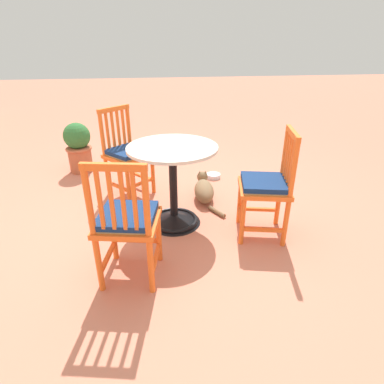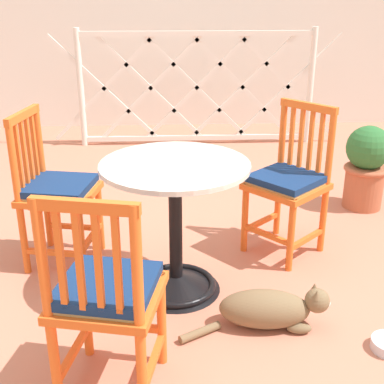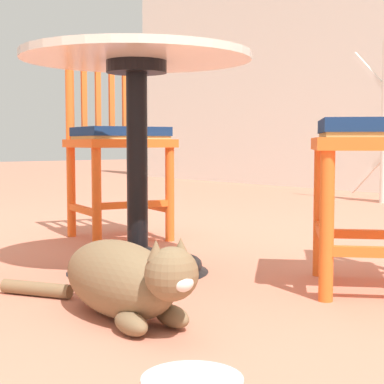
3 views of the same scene
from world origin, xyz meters
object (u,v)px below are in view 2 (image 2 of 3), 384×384
object	(u,v)px
orange_chair_at_corner	(56,191)
orange_chair_facing_out	(289,183)
cafe_table	(176,243)
tabby_cat	(272,309)
orange_chair_tucked_in	(107,296)
terracotta_planter	(366,165)

from	to	relation	value
orange_chair_at_corner	orange_chair_facing_out	bearing A→B (deg)	2.64
cafe_table	tabby_cat	xyz separation A→B (m)	(0.46, -0.35, -0.19)
orange_chair_at_corner	orange_chair_tucked_in	distance (m)	1.17
orange_chair_tucked_in	orange_chair_at_corner	bearing A→B (deg)	110.00
orange_chair_tucked_in	cafe_table	bearing A→B (deg)	69.18
orange_chair_facing_out	tabby_cat	distance (m)	0.88
orange_chair_at_corner	orange_chair_tucked_in	size ratio (longest dim) A/B	1.00
cafe_table	orange_chair_at_corner	world-z (taller)	orange_chair_at_corner
orange_chair_facing_out	terracotta_planter	xyz separation A→B (m)	(0.72, 0.64, -0.12)
cafe_table	orange_chair_at_corner	xyz separation A→B (m)	(-0.68, 0.36, 0.16)
cafe_table	terracotta_planter	size ratio (longest dim) A/B	1.23
cafe_table	orange_chair_facing_out	xyz separation A→B (m)	(0.69, 0.42, 0.16)
orange_chair_facing_out	orange_chair_tucked_in	distance (m)	1.51
cafe_table	orange_chair_at_corner	size ratio (longest dim) A/B	0.83
orange_chair_facing_out	orange_chair_at_corner	distance (m)	1.37
tabby_cat	orange_chair_facing_out	bearing A→B (deg)	73.52
tabby_cat	terracotta_planter	size ratio (longest dim) A/B	1.19
terracotta_planter	cafe_table	bearing A→B (deg)	-143.10
tabby_cat	terracotta_planter	bearing A→B (deg)	56.02
orange_chair_at_corner	tabby_cat	size ratio (longest dim) A/B	1.23
cafe_table	orange_chair_tucked_in	size ratio (longest dim) A/B	0.83
orange_chair_at_corner	tabby_cat	xyz separation A→B (m)	(1.14, -0.71, -0.35)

